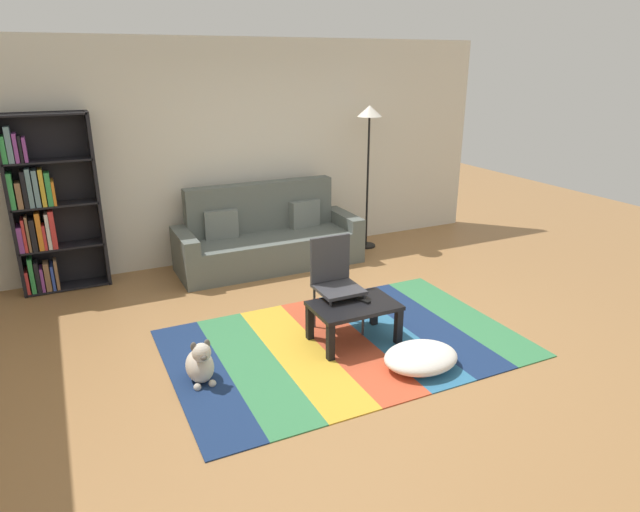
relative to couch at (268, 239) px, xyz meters
name	(u,v)px	position (x,y,z in m)	size (l,w,h in m)	color
ground_plane	(338,332)	(-0.06, -2.02, -0.34)	(14.00, 14.00, 0.00)	#9E7042
back_wall	(246,151)	(-0.06, 0.53, 1.01)	(6.80, 0.10, 2.70)	silver
rug	(345,343)	(-0.12, -2.26, -0.33)	(3.11, 2.02, 0.01)	navy
couch	(268,239)	(0.00, 0.00, 0.00)	(2.26, 0.80, 1.00)	#59605B
bookshelf	(45,210)	(-2.42, 0.28, 0.58)	(0.90, 0.28, 1.93)	black
coffee_table	(354,310)	(-0.02, -2.25, -0.02)	(0.76, 0.50, 0.37)	black
pouf	(421,357)	(0.26, -2.91, -0.23)	(0.65, 0.51, 0.18)	white
dog	(200,364)	(-1.45, -2.31, -0.18)	(0.22, 0.35, 0.40)	beige
standing_lamp	(369,130)	(1.47, 0.08, 1.24)	(0.32, 0.32, 1.89)	black
tv_remote	(363,300)	(0.07, -2.24, 0.05)	(0.04, 0.15, 0.02)	black
folding_chair	(335,276)	(-0.06, -1.94, 0.20)	(0.40, 0.40, 0.90)	#38383D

